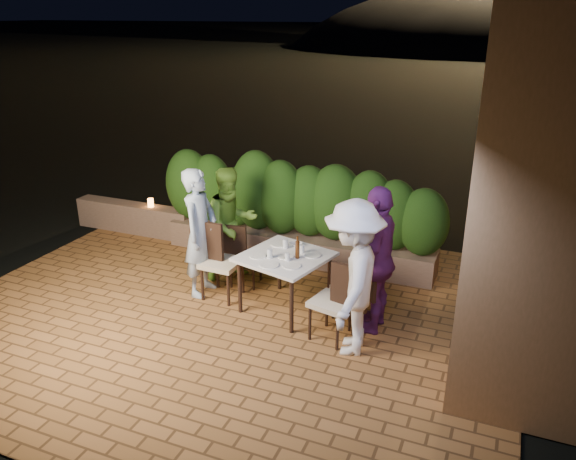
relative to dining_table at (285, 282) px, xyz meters
The scene contains 31 objects.
ground 1.08m from the dining_table, 129.43° to the right, with size 400.00×400.00×0.00m, color black.
terrace_floor 0.83m from the dining_table, 156.44° to the right, with size 7.00×6.00×0.15m, color brown.
building_wall 3.84m from the dining_table, 22.41° to the left, with size 1.60×5.00×5.00m, color #9F6B3E.
window_pane 2.81m from the dining_table, 18.30° to the left, with size 0.08×1.00×1.40m, color black.
window_frame 2.80m from the dining_table, 18.37° to the left, with size 0.06×1.15×1.55m, color black.
planter 1.59m from the dining_table, 106.17° to the left, with size 4.20×0.55×0.40m, color brown.
hedge 1.68m from the dining_table, 106.17° to the left, with size 4.00×0.70×1.10m, color #1E4212, non-canonical shape.
parapet 3.76m from the dining_table, 156.16° to the left, with size 2.20×0.30×0.50m, color brown.
hill 59.40m from the dining_table, 88.69° to the left, with size 52.00×40.00×22.00m, color black.
dining_table is the anchor object (origin of this frame).
plate_nw 0.51m from the dining_table, 151.85° to the right, with size 0.20×0.20×0.01m, color white.
plate_sw 0.52m from the dining_table, 125.05° to the left, with size 0.22×0.22×0.01m, color white.
plate_ne 0.50m from the dining_table, 53.13° to the right, with size 0.22×0.22×0.01m, color white.
plate_se 0.51m from the dining_table, 21.55° to the left, with size 0.21×0.21×0.01m, color white.
plate_centre 0.38m from the dining_table, 55.13° to the right, with size 0.19×0.19×0.01m, color white.
plate_front 0.52m from the dining_table, 99.49° to the right, with size 0.23×0.23×0.01m, color white.
glass_nw 0.48m from the dining_table, 135.98° to the right, with size 0.07×0.07×0.12m, color silver.
glass_sw 0.49m from the dining_table, 111.09° to the left, with size 0.07×0.07×0.12m, color silver.
glass_ne 0.45m from the dining_table, 56.37° to the right, with size 0.06×0.06×0.10m, color silver.
glass_se 0.48m from the dining_table, 41.68° to the left, with size 0.06×0.06×0.11m, color silver.
beer_bottle 0.54m from the dining_table, ahead, with size 0.05×0.05×0.28m, color #46220B, non-canonical shape.
bowl 0.52m from the dining_table, 88.33° to the left, with size 0.15×0.15×0.04m, color white.
chair_left_front 0.91m from the dining_table, behind, with size 0.48×0.48×1.03m, color black, non-canonical shape.
chair_left_back 0.90m from the dining_table, 149.86° to the left, with size 0.40×0.40×0.85m, color black, non-canonical shape.
chair_right_front 0.88m from the dining_table, 28.63° to the right, with size 0.45×0.45×0.97m, color black, non-canonical shape.
chair_right_back 0.88m from the dining_table, ahead, with size 0.42×0.42×0.90m, color black, non-canonical shape.
diner_blue 1.30m from the dining_table, behind, with size 0.63×0.41×1.73m, color #ABC3DD.
diner_green 1.29m from the dining_table, 150.55° to the left, with size 0.78×0.61×1.61m, color #7BB93A.
diner_white 1.28m from the dining_table, 28.56° to the right, with size 1.14×0.65×1.76m, color white.
diner_purple 1.26m from the dining_table, ahead, with size 1.04×0.43×1.78m, color #632570.
parapet_lamp 3.44m from the dining_table, 153.73° to the left, with size 0.10×0.10×0.14m, color orange.
Camera 1 is at (3.09, -5.07, 3.56)m, focal length 35.00 mm.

